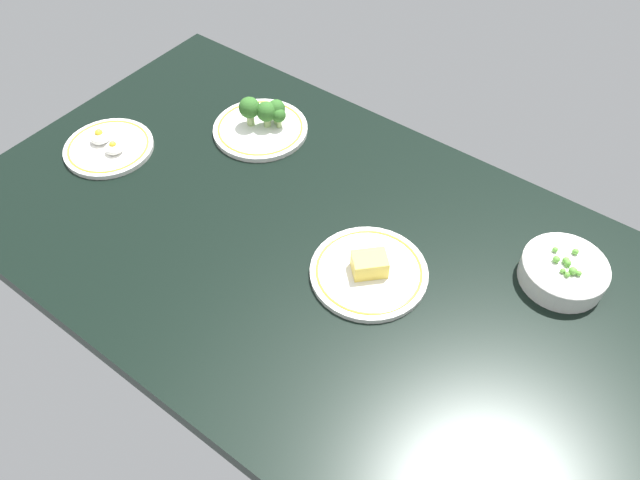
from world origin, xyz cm
name	(u,v)px	position (x,y,z in cm)	size (l,w,h in cm)	color
dining_table	(320,253)	(0.00, 0.00, 2.00)	(149.87, 84.63, 4.00)	black
plate_broccoli	(261,123)	(-32.65, 20.71, 6.17)	(22.28, 22.28, 8.49)	white
plate_cheese	(370,270)	(11.67, 0.44, 5.03)	(22.67, 22.67, 5.05)	white
plate_eggs	(108,146)	(-56.34, -5.64, 4.95)	(20.25, 20.25, 4.45)	white
bowl_peas	(563,271)	(41.53, 20.88, 6.50)	(16.18, 16.18, 5.79)	white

